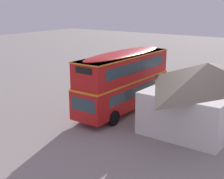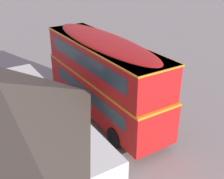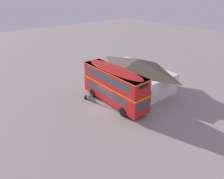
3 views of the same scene
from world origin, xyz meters
The scene contains 6 objects.
ground_plane centered at (0.00, 0.00, 0.00)m, with size 120.00×120.00×0.00m, color gray.
double_decker_bus centered at (0.21, 1.31, 2.64)m, with size 9.91×2.69×4.79m.
touring_bicycle centered at (-1.92, -0.76, 0.37)m, with size 1.69×0.50×1.03m.
backpack_on_ground centered at (-2.99, -0.98, 0.27)m, with size 0.37×0.40×0.53m.
water_bottle_green_metal centered at (-2.74, -1.67, 0.10)m, with size 0.07×0.07×0.21m.
pub_building centered at (-1.60, 7.23, 2.19)m, with size 10.89×5.90×4.28m.
Camera 3 is at (18.01, -13.58, 13.36)m, focal length 33.14 mm.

